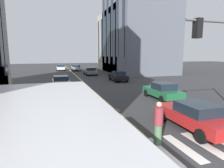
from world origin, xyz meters
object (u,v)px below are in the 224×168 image
car_white_parked_a (61,82)px  car_red_parked_b (195,116)px  car_black_near (118,76)px  car_green_oncoming (163,91)px  pedestrian_near (116,131)px  car_white_trailing (60,67)px  car_silver_mid (76,68)px  car_grey_far (90,71)px  pedestrian_companion (158,123)px

car_white_parked_a → car_red_parked_b: 15.31m
car_black_near → car_green_oncoming: (-11.32, 0.00, 0.00)m
car_red_parked_b → car_white_parked_a: bearing=22.7°
car_white_parked_a → pedestrian_near: (-15.15, -1.38, 0.18)m
car_white_trailing → car_white_parked_a: size_ratio=1.00×
pedestrian_near → car_white_trailing: bearing=0.6°
car_black_near → car_silver_mid: (19.24, 3.66, 0.00)m
car_white_trailing → car_black_near: size_ratio=1.13×
car_white_parked_a → pedestrian_near: 15.22m
car_black_near → car_grey_far: size_ratio=0.89×
car_white_parked_a → car_red_parked_b: same height
car_silver_mid → pedestrian_near: (-37.77, 2.96, 0.18)m
car_red_parked_b → car_green_oncoming: car_green_oncoming is taller
car_red_parked_b → car_white_trailing: bearing=7.3°
car_white_parked_a → car_grey_far: 13.85m
pedestrian_near → pedestrian_companion: (0.12, -1.88, 0.05)m
car_red_parked_b → pedestrian_near: (-1.03, 4.54, 0.18)m
pedestrian_companion → car_grey_far: bearing=-5.2°
car_white_trailing → car_white_parked_a: same height
car_red_parked_b → car_green_oncoming: 6.52m
car_silver_mid → pedestrian_companion: (-37.65, 1.08, 0.23)m
car_grey_far → car_white_parked_a: bearing=155.4°
car_white_trailing → pedestrian_companion: 39.54m
car_white_trailing → car_green_oncoming: size_ratio=1.13×
car_red_parked_b → car_green_oncoming: (6.18, -2.08, -0.00)m
car_silver_mid → car_grey_far: bearing=-171.9°
car_red_parked_b → pedestrian_near: bearing=102.8°
pedestrian_near → pedestrian_companion: size_ratio=0.96×
car_white_parked_a → car_silver_mid: (22.61, -4.34, 0.00)m
car_red_parked_b → car_silver_mid: bearing=2.5°
car_white_parked_a → car_red_parked_b: bearing=-157.3°
pedestrian_companion → pedestrian_near: bearing=93.6°
car_black_near → car_green_oncoming: 11.32m
car_white_trailing → car_red_parked_b: size_ratio=1.00×
pedestrian_companion → car_white_parked_a: bearing=12.2°
car_black_near → pedestrian_companion: bearing=165.6°
car_white_parked_a → car_silver_mid: size_ratio=1.00×
car_silver_mid → pedestrian_companion: bearing=178.4°
car_green_oncoming → car_silver_mid: size_ratio=0.89×
pedestrian_near → pedestrian_companion: pedestrian_companion is taller
car_red_parked_b → pedestrian_near: 4.66m
car_red_parked_b → car_silver_mid: same height
car_black_near → car_green_oncoming: same height
car_grey_far → car_red_parked_b: 26.72m
car_green_oncoming → pedestrian_companion: bearing=146.2°
car_grey_far → pedestrian_near: size_ratio=2.49×
car_white_trailing → pedestrian_near: pedestrian_near is taller
car_red_parked_b → car_black_near: bearing=-6.8°
car_white_parked_a → car_black_near: size_ratio=1.13×
car_white_parked_a → pedestrian_companion: pedestrian_companion is taller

